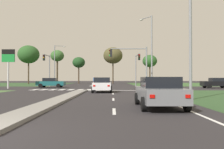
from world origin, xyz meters
TOP-DOWN VIEW (x-y plane):
  - ground_plane at (0.00, 30.00)m, footprint 200.00×200.00m
  - grass_verge_far_right at (25.50, 54.50)m, footprint 35.00×35.00m
  - median_island_near at (0.00, 11.00)m, footprint 1.20×22.00m
  - median_island_far at (0.00, 55.00)m, footprint 1.20×36.00m
  - lane_dash_near at (3.50, 4.66)m, footprint 0.14×2.00m
  - lane_dash_second at (3.50, 10.66)m, footprint 0.14×2.00m
  - lane_dash_third at (3.50, 16.66)m, footprint 0.14×2.00m
  - edge_line_right at (6.85, 12.00)m, footprint 0.14×24.00m
  - stop_bar_near at (3.80, 23.00)m, footprint 6.40×0.50m
  - crosswalk_bar_near at (-6.40, 24.80)m, footprint 0.70×2.80m
  - crosswalk_bar_second at (-5.25, 24.80)m, footprint 0.70×2.80m
  - crosswalk_bar_third at (-4.10, 24.80)m, footprint 0.70×2.80m
  - crosswalk_bar_fourth at (-2.95, 24.80)m, footprint 0.70×2.80m
  - crosswalk_bar_fifth at (-1.80, 24.80)m, footprint 0.70×2.80m
  - crosswalk_bar_sixth at (-0.65, 24.80)m, footprint 0.70×2.80m
  - crosswalk_bar_seventh at (0.50, 24.80)m, footprint 0.70×2.80m
  - crosswalk_bar_eighth at (1.65, 24.80)m, footprint 0.70×2.80m
  - car_grey_near at (5.73, 6.00)m, footprint 2.09×4.50m
  - car_black_second at (18.92, 30.04)m, footprint 4.23×2.08m
  - car_white_fourth at (2.39, 19.31)m, footprint 2.03×4.27m
  - car_teal_fifth at (-6.30, 32.38)m, footprint 4.38×2.09m
  - traffic_signal_far_right at (7.60, 34.53)m, footprint 0.32×5.57m
  - traffic_signal_far_left at (-7.60, 35.24)m, footprint 0.32×3.86m
  - traffic_signal_near_right at (5.88, 23.40)m, footprint 4.65×0.32m
  - street_lamp_near at (8.94, 10.48)m, footprint 2.69×0.40m
  - street_lamp_second at (8.62, 26.53)m, footprint 1.56×1.88m
  - street_lamp_third at (-8.53, 45.15)m, footprint 2.32×0.78m
  - pedestrian_at_median at (-0.09, 41.03)m, footprint 0.34×0.34m
  - fuel_price_totem at (-11.30, 28.30)m, footprint 1.80×0.24m
  - treeline_near at (-18.17, 56.45)m, footprint 5.47×5.47m
  - treeline_second at (-11.39, 59.28)m, footprint 3.59×3.59m
  - treeline_third at (-5.61, 59.49)m, footprint 3.40×3.40m
  - treeline_fourth at (3.66, 59.61)m, footprint 5.22×5.22m
  - treeline_fifth at (13.99, 61.59)m, footprint 4.03×4.03m

SIDE VIEW (x-z plane):
  - ground_plane at x=0.00m, z-range 0.00..0.00m
  - grass_verge_far_right at x=25.50m, z-range 0.00..0.01m
  - lane_dash_near at x=3.50m, z-range 0.00..0.01m
  - lane_dash_second at x=3.50m, z-range 0.00..0.01m
  - lane_dash_third at x=3.50m, z-range 0.00..0.01m
  - edge_line_right at x=6.85m, z-range 0.00..0.01m
  - stop_bar_near at x=3.80m, z-range 0.00..0.01m
  - crosswalk_bar_near at x=-6.40m, z-range 0.00..0.01m
  - crosswalk_bar_second at x=-5.25m, z-range 0.00..0.01m
  - crosswalk_bar_third at x=-4.10m, z-range 0.00..0.01m
  - crosswalk_bar_fourth at x=-2.95m, z-range 0.00..0.01m
  - crosswalk_bar_fifth at x=-1.80m, z-range 0.00..0.01m
  - crosswalk_bar_sixth at x=-0.65m, z-range 0.00..0.01m
  - crosswalk_bar_seventh at x=0.50m, z-range 0.00..0.01m
  - crosswalk_bar_eighth at x=1.65m, z-range 0.00..0.01m
  - median_island_near at x=0.00m, z-range 0.00..0.14m
  - median_island_far at x=0.00m, z-range 0.00..0.14m
  - car_grey_near at x=5.73m, z-range 0.02..1.53m
  - car_teal_fifth at x=-6.30m, z-range 0.02..1.53m
  - car_black_second at x=18.92m, z-range 0.02..1.55m
  - car_white_fourth at x=2.39m, z-range 0.02..1.55m
  - pedestrian_at_median at x=-0.09m, z-range 0.32..2.00m
  - traffic_signal_near_right at x=5.88m, z-range 1.01..6.31m
  - traffic_signal_far_left at x=-7.60m, z-range 1.00..6.58m
  - traffic_signal_far_right at x=7.60m, z-range 1.10..6.63m
  - fuel_price_totem at x=-11.30m, z-range 1.27..6.84m
  - street_lamp_third at x=-8.53m, z-range 0.54..8.98m
  - street_lamp_second at x=8.62m, z-range 0.55..10.44m
  - treeline_third at x=-5.61m, z-range 2.10..9.32m
  - street_lamp_near at x=8.94m, z-range 0.59..11.50m
  - treeline_fifth at x=13.99m, z-range 2.25..10.29m
  - treeline_second at x=-11.39m, z-range 2.89..11.99m
  - treeline_near at x=-18.17m, z-range 2.64..12.61m
  - treeline_fourth at x=3.66m, z-range 2.69..12.57m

